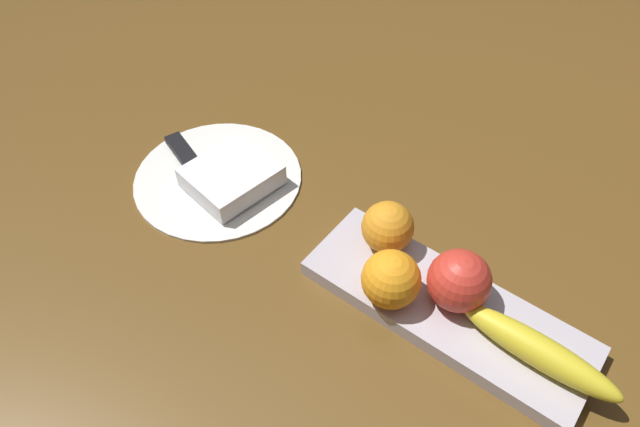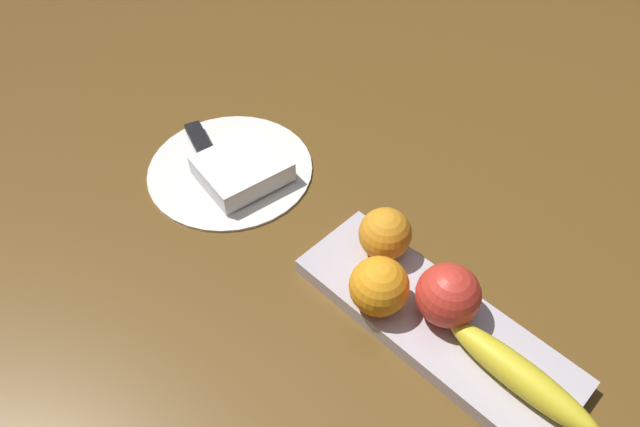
% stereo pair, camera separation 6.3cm
% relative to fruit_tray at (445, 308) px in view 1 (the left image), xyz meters
% --- Properties ---
extents(ground_plane, '(2.40, 2.40, 0.00)m').
position_rel_fruit_tray_xyz_m(ground_plane, '(0.01, -0.02, -0.01)').
color(ground_plane, brown).
extents(fruit_tray, '(0.35, 0.12, 0.02)m').
position_rel_fruit_tray_xyz_m(fruit_tray, '(0.00, 0.00, 0.00)').
color(fruit_tray, '#BDB4BE').
rests_on(fruit_tray, ground_plane).
extents(apple, '(0.07, 0.07, 0.07)m').
position_rel_fruit_tray_xyz_m(apple, '(0.00, 0.01, 0.05)').
color(apple, red).
rests_on(apple, fruit_tray).
extents(banana, '(0.18, 0.04, 0.04)m').
position_rel_fruit_tray_xyz_m(banana, '(0.11, -0.01, 0.03)').
color(banana, gold).
rests_on(banana, fruit_tray).
extents(orange_near_apple, '(0.07, 0.07, 0.07)m').
position_rel_fruit_tray_xyz_m(orange_near_apple, '(-0.11, 0.03, 0.04)').
color(orange_near_apple, orange).
rests_on(orange_near_apple, fruit_tray).
extents(orange_near_banana, '(0.07, 0.07, 0.07)m').
position_rel_fruit_tray_xyz_m(orange_near_banana, '(-0.06, -0.03, 0.05)').
color(orange_near_banana, orange).
rests_on(orange_near_banana, fruit_tray).
extents(dinner_plate, '(0.24, 0.24, 0.01)m').
position_rel_fruit_tray_xyz_m(dinner_plate, '(-0.38, 0.00, -0.01)').
color(dinner_plate, white).
rests_on(dinner_plate, ground_plane).
extents(folded_napkin, '(0.12, 0.13, 0.03)m').
position_rel_fruit_tray_xyz_m(folded_napkin, '(-0.35, 0.00, 0.01)').
color(folded_napkin, white).
rests_on(folded_napkin, dinner_plate).
extents(knife, '(0.18, 0.08, 0.01)m').
position_rel_fruit_tray_xyz_m(knife, '(-0.43, -0.01, 0.00)').
color(knife, silver).
rests_on(knife, dinner_plate).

